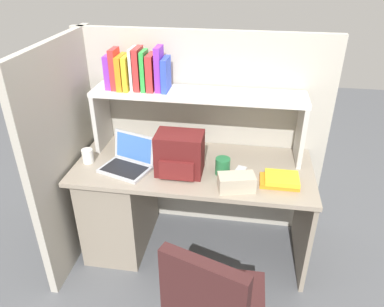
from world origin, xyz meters
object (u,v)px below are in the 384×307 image
object	(u,v)px
tissue_box	(236,182)
snack_canister	(223,166)
paper_cup	(88,156)
backpack	(179,154)
laptop	(129,161)
computer_mouse	(240,172)

from	to	relation	value
tissue_box	snack_canister	xyz separation A→B (m)	(-0.10, 0.17, 0.01)
tissue_box	paper_cup	bearing A→B (deg)	156.92
backpack	paper_cup	size ratio (longest dim) A/B	3.10
laptop	computer_mouse	xyz separation A→B (m)	(0.74, 0.04, -0.03)
laptop	snack_canister	size ratio (longest dim) A/B	3.34
computer_mouse	paper_cup	bearing A→B (deg)	-162.31
laptop	backpack	size ratio (longest dim) A/B	1.24
computer_mouse	snack_canister	world-z (taller)	snack_canister
laptop	snack_canister	bearing A→B (deg)	2.23
snack_canister	backpack	bearing A→B (deg)	-173.98
snack_canister	paper_cup	bearing A→B (deg)	179.77
backpack	snack_canister	xyz separation A→B (m)	(0.28, 0.03, -0.08)
laptop	tissue_box	world-z (taller)	laptop
backpack	laptop	bearing A→B (deg)	179.18
tissue_box	snack_canister	world-z (taller)	snack_canister
backpack	snack_canister	size ratio (longest dim) A/B	2.69
backpack	computer_mouse	bearing A→B (deg)	6.29
backpack	computer_mouse	distance (m)	0.41
laptop	paper_cup	distance (m)	0.30
laptop	paper_cup	world-z (taller)	laptop
paper_cup	computer_mouse	bearing A→B (deg)	0.56
laptop	computer_mouse	distance (m)	0.74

